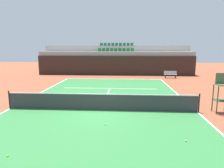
# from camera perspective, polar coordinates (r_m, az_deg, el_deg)

# --- Properties ---
(ground_plane) EXTENTS (80.00, 80.00, 0.00)m
(ground_plane) POSITION_cam_1_polar(r_m,az_deg,el_deg) (11.89, -3.03, -7.37)
(ground_plane) COLOR brown
(court_surface) EXTENTS (11.00, 24.00, 0.01)m
(court_surface) POSITION_cam_1_polar(r_m,az_deg,el_deg) (11.89, -3.03, -7.34)
(court_surface) COLOR #2D7238
(court_surface) RESTS_ON ground_plane
(baseline_far) EXTENTS (11.00, 0.10, 0.00)m
(baseline_far) POSITION_cam_1_polar(r_m,az_deg,el_deg) (23.52, 0.44, 1.39)
(baseline_far) COLOR white
(baseline_far) RESTS_ON court_surface
(sideline_left) EXTENTS (0.10, 24.00, 0.00)m
(sideline_left) POSITION_cam_1_polar(r_m,az_deg,el_deg) (13.64, -26.54, -6.10)
(sideline_left) COLOR white
(sideline_left) RESTS_ON court_surface
(sideline_right) EXTENTS (0.10, 24.00, 0.00)m
(sideline_right) POSITION_cam_1_polar(r_m,az_deg,el_deg) (12.49, 22.87, -7.25)
(sideline_right) COLOR white
(sideline_right) RESTS_ON court_surface
(service_line_far) EXTENTS (8.26, 0.10, 0.00)m
(service_line_far) POSITION_cam_1_polar(r_m,az_deg,el_deg) (18.07, -0.61, -1.26)
(service_line_far) COLOR white
(service_line_far) RESTS_ON court_surface
(centre_service_line) EXTENTS (0.10, 6.40, 0.00)m
(centre_service_line) POSITION_cam_1_polar(r_m,az_deg,el_deg) (14.95, -1.57, -3.66)
(centre_service_line) COLOR white
(centre_service_line) RESTS_ON court_surface
(back_wall) EXTENTS (20.77, 0.30, 2.55)m
(back_wall) POSITION_cam_1_polar(r_m,az_deg,el_deg) (26.97, 0.90, 5.20)
(back_wall) COLOR black
(back_wall) RESTS_ON ground_plane
(stands_tier_lower) EXTENTS (20.77, 2.40, 3.12)m
(stands_tier_lower) POSITION_cam_1_polar(r_m,az_deg,el_deg) (28.29, 1.04, 6.02)
(stands_tier_lower) COLOR #9E9E99
(stands_tier_lower) RESTS_ON ground_plane
(stands_tier_upper) EXTENTS (20.77, 2.40, 3.89)m
(stands_tier_upper) POSITION_cam_1_polar(r_m,az_deg,el_deg) (30.66, 1.27, 7.05)
(stands_tier_upper) COLOR #9E9E99
(stands_tier_upper) RESTS_ON ground_plane
(seating_row_lower) EXTENTS (4.98, 0.44, 0.44)m
(seating_row_lower) POSITION_cam_1_polar(r_m,az_deg,el_deg) (28.32, 1.06, 9.44)
(seating_row_lower) COLOR #1E6633
(seating_row_lower) RESTS_ON stands_tier_lower
(seating_row_upper) EXTENTS (4.98, 0.44, 0.44)m
(seating_row_upper) POSITION_cam_1_polar(r_m,az_deg,el_deg) (30.71, 1.29, 10.92)
(seating_row_upper) COLOR #1E6633
(seating_row_upper) RESTS_ON stands_tier_upper
(tennis_net) EXTENTS (11.08, 0.08, 1.07)m
(tennis_net) POSITION_cam_1_polar(r_m,az_deg,el_deg) (11.75, -3.05, -5.00)
(tennis_net) COLOR black
(tennis_net) RESTS_ON court_surface
(umpire_chair) EXTENTS (0.76, 0.66, 2.20)m
(umpire_chair) POSITION_cam_1_polar(r_m,az_deg,el_deg) (12.73, 28.48, -1.92)
(umpire_chair) COLOR #334C2D
(umpire_chair) RESTS_ON ground_plane
(player_bench) EXTENTS (1.50, 0.40, 0.85)m
(player_bench) POSITION_cam_1_polar(r_m,az_deg,el_deg) (25.34, 16.08, 2.75)
(player_bench) COLOR #99999E
(player_bench) RESTS_ON ground_plane
(tennis_ball_0) EXTENTS (0.07, 0.07, 0.07)m
(tennis_ball_0) POSITION_cam_1_polar(r_m,az_deg,el_deg) (7.92, -27.30, -17.47)
(tennis_ball_0) COLOR #CCE033
(tennis_ball_0) RESTS_ON court_surface
(tennis_ball_1) EXTENTS (0.07, 0.07, 0.07)m
(tennis_ball_1) POSITION_cam_1_polar(r_m,az_deg,el_deg) (8.59, 20.09, -14.74)
(tennis_ball_1) COLOR #CCE033
(tennis_ball_1) RESTS_ON court_surface
(tennis_ball_2) EXTENTS (0.07, 0.07, 0.07)m
(tennis_ball_2) POSITION_cam_1_polar(r_m,az_deg,el_deg) (9.67, -1.86, -11.27)
(tennis_ball_2) COLOR #CCE033
(tennis_ball_2) RESTS_ON court_surface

